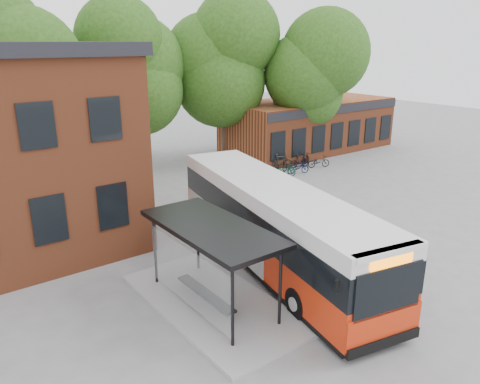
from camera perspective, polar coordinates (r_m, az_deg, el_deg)
ground at (r=19.56m, az=6.14°, el=-8.02°), size 100.00×100.00×0.00m
shop_row at (r=38.65m, az=8.39°, el=8.07°), size 14.00×6.20×4.00m
bus_shelter at (r=15.68m, az=-3.38°, el=-8.94°), size 3.60×7.00×2.90m
bike_rail at (r=32.33m, az=6.10°, el=2.92°), size 5.20×0.10×0.38m
tree_0 at (r=29.50m, az=-25.23°, el=10.40°), size 7.92×7.92×11.00m
tree_1 at (r=32.65m, az=-13.36°, el=11.65°), size 7.92×7.92×10.40m
tree_2 at (r=35.21m, az=-2.01°, el=13.03°), size 7.92×7.92×11.00m
tree_3 at (r=35.48m, az=8.59°, el=11.49°), size 7.04×7.04×9.28m
city_bus at (r=18.38m, az=4.16°, el=-4.16°), size 5.27×13.11×3.26m
bicycle_0 at (r=30.62m, az=5.30°, el=2.61°), size 1.85×1.17×0.92m
bicycle_2 at (r=31.63m, az=4.94°, el=3.07°), size 1.73×0.95×0.86m
bicycle_3 at (r=32.66m, az=4.91°, el=3.75°), size 1.87×1.17×1.09m
bicycle_4 at (r=31.61m, az=7.09°, el=2.95°), size 1.66×0.99×0.82m
bicycle_5 at (r=33.21m, az=7.32°, el=3.75°), size 1.56×0.72×0.91m
bicycle_6 at (r=33.43m, az=9.57°, el=3.69°), size 1.71×1.11×0.85m
bicycle_7 at (r=33.90m, az=7.95°, el=4.00°), size 1.52×0.92×0.88m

